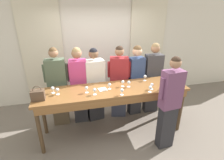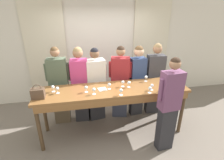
{
  "view_description": "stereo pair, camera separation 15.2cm",
  "coord_description": "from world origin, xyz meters",
  "px_view_note": "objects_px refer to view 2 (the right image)",
  "views": [
    {
      "loc": [
        -0.73,
        -2.95,
        2.52
      ],
      "look_at": [
        0.0,
        0.07,
        1.17
      ],
      "focal_mm": 28.0,
      "sensor_mm": 36.0,
      "label": 1
    },
    {
      "loc": [
        -0.58,
        -2.99,
        2.52
      ],
      "look_at": [
        0.0,
        0.07,
        1.17
      ],
      "focal_mm": 28.0,
      "sensor_mm": 36.0,
      "label": 2
    }
  ],
  "objects_px": {
    "wine_glass_by_bottle": "(57,89)",
    "potted_plant": "(171,85)",
    "host_pouring": "(169,105)",
    "guest_navy_coat": "(137,80)",
    "wine_glass_front_left": "(152,86)",
    "wine_glass_near_host": "(129,83)",
    "wine_bottle": "(170,83)",
    "guest_striped_shirt": "(120,82)",
    "wine_glass_back_left": "(123,82)",
    "handbag": "(38,93)",
    "wine_glass_center_right": "(121,91)",
    "guest_olive_jacket": "(59,86)",
    "wine_glass_front_mid": "(94,90)",
    "wine_glass_front_right": "(109,85)",
    "wine_glass_center_left": "(86,88)",
    "tasting_bar": "(113,94)",
    "guest_pink_top": "(80,85)",
    "guest_beige_cap": "(154,79)",
    "wine_glass_back_right": "(53,87)",
    "guest_cream_sweater": "(96,85)",
    "wine_glass_back_mid": "(146,77)"
  },
  "relations": [
    {
      "from": "wine_glass_by_bottle",
      "to": "potted_plant",
      "type": "distance_m",
      "value": 3.47
    },
    {
      "from": "host_pouring",
      "to": "guest_navy_coat",
      "type": "bearing_deg",
      "value": 98.09
    },
    {
      "from": "wine_glass_front_left",
      "to": "wine_glass_near_host",
      "type": "distance_m",
      "value": 0.44
    },
    {
      "from": "wine_bottle",
      "to": "wine_glass_near_host",
      "type": "distance_m",
      "value": 0.79
    },
    {
      "from": "guest_striped_shirt",
      "to": "host_pouring",
      "type": "distance_m",
      "value": 1.33
    },
    {
      "from": "host_pouring",
      "to": "wine_glass_back_left",
      "type": "bearing_deg",
      "value": 133.6
    },
    {
      "from": "guest_navy_coat",
      "to": "host_pouring",
      "type": "relative_size",
      "value": 0.96
    },
    {
      "from": "handbag",
      "to": "wine_glass_back_left",
      "type": "xyz_separation_m",
      "value": [
        1.55,
        0.18,
        -0.01
      ]
    },
    {
      "from": "wine_glass_center_right",
      "to": "handbag",
      "type": "bearing_deg",
      "value": 173.5
    },
    {
      "from": "handbag",
      "to": "guest_striped_shirt",
      "type": "height_order",
      "value": "guest_striped_shirt"
    },
    {
      "from": "wine_glass_by_bottle",
      "to": "guest_olive_jacket",
      "type": "bearing_deg",
      "value": 93.75
    },
    {
      "from": "wine_glass_front_left",
      "to": "wine_glass_front_mid",
      "type": "distance_m",
      "value": 1.09
    },
    {
      "from": "wine_glass_front_right",
      "to": "guest_striped_shirt",
      "type": "height_order",
      "value": "guest_striped_shirt"
    },
    {
      "from": "wine_glass_front_left",
      "to": "guest_striped_shirt",
      "type": "relative_size",
      "value": 0.07
    },
    {
      "from": "wine_glass_center_left",
      "to": "wine_glass_near_host",
      "type": "relative_size",
      "value": 1.0
    },
    {
      "from": "guest_navy_coat",
      "to": "wine_glass_front_right",
      "type": "bearing_deg",
      "value": -142.82
    },
    {
      "from": "wine_bottle",
      "to": "wine_glass_front_mid",
      "type": "relative_size",
      "value": 2.61
    },
    {
      "from": "wine_glass_front_left",
      "to": "wine_glass_center_left",
      "type": "relative_size",
      "value": 1.0
    },
    {
      "from": "tasting_bar",
      "to": "wine_glass_back_left",
      "type": "height_order",
      "value": "wine_glass_back_left"
    },
    {
      "from": "wine_bottle",
      "to": "wine_glass_by_bottle",
      "type": "relative_size",
      "value": 2.61
    },
    {
      "from": "wine_glass_front_right",
      "to": "guest_olive_jacket",
      "type": "relative_size",
      "value": 0.07
    },
    {
      "from": "guest_pink_top",
      "to": "guest_beige_cap",
      "type": "distance_m",
      "value": 1.74
    },
    {
      "from": "wine_bottle",
      "to": "wine_glass_center_left",
      "type": "relative_size",
      "value": 2.61
    },
    {
      "from": "wine_glass_near_host",
      "to": "guest_olive_jacket",
      "type": "height_order",
      "value": "guest_olive_jacket"
    },
    {
      "from": "wine_bottle",
      "to": "wine_glass_back_right",
      "type": "height_order",
      "value": "wine_bottle"
    },
    {
      "from": "wine_glass_center_left",
      "to": "guest_pink_top",
      "type": "relative_size",
      "value": 0.07
    },
    {
      "from": "handbag",
      "to": "wine_glass_back_right",
      "type": "xyz_separation_m",
      "value": [
        0.22,
        0.21,
        -0.01
      ]
    },
    {
      "from": "tasting_bar",
      "to": "wine_glass_front_right",
      "type": "relative_size",
      "value": 22.97
    },
    {
      "from": "wine_glass_front_mid",
      "to": "wine_glass_center_right",
      "type": "height_order",
      "value": "same"
    },
    {
      "from": "wine_glass_near_host",
      "to": "guest_beige_cap",
      "type": "distance_m",
      "value": 1.0
    },
    {
      "from": "wine_glass_center_right",
      "to": "wine_glass_back_left",
      "type": "relative_size",
      "value": 1.0
    },
    {
      "from": "handbag",
      "to": "wine_glass_near_host",
      "type": "xyz_separation_m",
      "value": [
        1.66,
        0.12,
        -0.01
      ]
    },
    {
      "from": "wine_glass_back_left",
      "to": "guest_beige_cap",
      "type": "xyz_separation_m",
      "value": [
        0.91,
        0.52,
        -0.2
      ]
    },
    {
      "from": "wine_glass_center_right",
      "to": "guest_cream_sweater",
      "type": "relative_size",
      "value": 0.07
    },
    {
      "from": "wine_glass_back_mid",
      "to": "host_pouring",
      "type": "distance_m",
      "value": 0.87
    },
    {
      "from": "guest_beige_cap",
      "to": "wine_glass_front_mid",
      "type": "bearing_deg",
      "value": -153.94
    },
    {
      "from": "wine_glass_near_host",
      "to": "guest_striped_shirt",
      "type": "height_order",
      "value": "guest_striped_shirt"
    },
    {
      "from": "wine_glass_back_left",
      "to": "wine_glass_near_host",
      "type": "bearing_deg",
      "value": -27.16
    },
    {
      "from": "wine_glass_front_left",
      "to": "wine_glass_by_bottle",
      "type": "distance_m",
      "value": 1.76
    },
    {
      "from": "guest_striped_shirt",
      "to": "host_pouring",
      "type": "height_order",
      "value": "host_pouring"
    },
    {
      "from": "tasting_bar",
      "to": "wine_glass_near_host",
      "type": "height_order",
      "value": "wine_glass_near_host"
    },
    {
      "from": "guest_olive_jacket",
      "to": "wine_glass_front_left",
      "type": "bearing_deg",
      "value": -23.41
    },
    {
      "from": "tasting_bar",
      "to": "wine_glass_near_host",
      "type": "distance_m",
      "value": 0.38
    },
    {
      "from": "wine_glass_center_left",
      "to": "wine_glass_center_right",
      "type": "relative_size",
      "value": 1.0
    },
    {
      "from": "guest_navy_coat",
      "to": "wine_glass_front_mid",
      "type": "bearing_deg",
      "value": -145.61
    },
    {
      "from": "wine_glass_front_right",
      "to": "potted_plant",
      "type": "height_order",
      "value": "wine_glass_front_right"
    },
    {
      "from": "guest_olive_jacket",
      "to": "wine_glass_back_right",
      "type": "bearing_deg",
      "value": -95.68
    },
    {
      "from": "wine_glass_near_host",
      "to": "guest_beige_cap",
      "type": "bearing_deg",
      "value": 35.68
    },
    {
      "from": "guest_olive_jacket",
      "to": "guest_pink_top",
      "type": "xyz_separation_m",
      "value": [
        0.45,
        -0.0,
        -0.0
      ]
    },
    {
      "from": "wine_glass_back_left",
      "to": "tasting_bar",
      "type": "bearing_deg",
      "value": -160.22
    }
  ]
}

